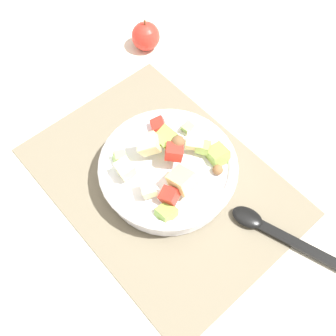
{
  "coord_description": "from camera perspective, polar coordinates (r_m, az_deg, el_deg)",
  "views": [
    {
      "loc": [
        -0.28,
        0.23,
        0.66
      ],
      "look_at": [
        -0.01,
        -0.01,
        0.04
      ],
      "focal_mm": 43.32,
      "sensor_mm": 36.0,
      "label": 1
    }
  ],
  "objects": [
    {
      "name": "whole_apple",
      "position": [
        0.96,
        -3.15,
        18.03
      ],
      "size": [
        0.06,
        0.06,
        0.08
      ],
      "color": "red",
      "rests_on": "ground_plane"
    },
    {
      "name": "placemat",
      "position": [
        0.75,
        -0.96,
        -1.75
      ],
      "size": [
        0.49,
        0.35,
        0.01
      ],
      "primitive_type": "cube",
      "color": "#756B56",
      "rests_on": "ground_plane"
    },
    {
      "name": "serving_spoon",
      "position": [
        0.73,
        14.94,
        -8.75
      ],
      "size": [
        0.24,
        0.1,
        0.01
      ],
      "color": "black",
      "rests_on": "placemat"
    },
    {
      "name": "ground_plane",
      "position": [
        0.76,
        -0.96,
        -1.86
      ],
      "size": [
        2.4,
        2.4,
        0.0
      ],
      "primitive_type": "plane",
      "color": "silver"
    },
    {
      "name": "salad_bowl",
      "position": [
        0.72,
        0.05,
        -0.15
      ],
      "size": [
        0.25,
        0.25,
        0.1
      ],
      "color": "white",
      "rests_on": "placemat"
    }
  ]
}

